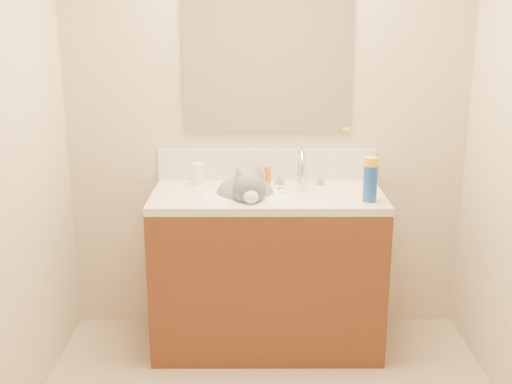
{
  "coord_description": "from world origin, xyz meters",
  "views": [
    {
      "loc": [
        -0.06,
        -2.22,
        1.76
      ],
      "look_at": [
        -0.06,
        0.92,
        0.88
      ],
      "focal_mm": 45.0,
      "sensor_mm": 36.0,
      "label": 1
    }
  ],
  "objects_px": {
    "spray_can": "(370,183)",
    "cat": "(246,197)",
    "vanity_cabinet": "(267,274)",
    "silver_jar": "(263,177)",
    "faucet": "(301,171)",
    "amber_bottle": "(267,175)",
    "basin": "(244,208)",
    "pill_bottle": "(198,174)"
  },
  "relations": [
    {
      "from": "spray_can",
      "to": "cat",
      "type": "bearing_deg",
      "value": 166.42
    },
    {
      "from": "vanity_cabinet",
      "to": "cat",
      "type": "bearing_deg",
      "value": 178.72
    },
    {
      "from": "amber_bottle",
      "to": "spray_can",
      "type": "xyz_separation_m",
      "value": [
        0.5,
        -0.34,
        0.05
      ]
    },
    {
      "from": "vanity_cabinet",
      "to": "silver_jar",
      "type": "height_order",
      "value": "silver_jar"
    },
    {
      "from": "amber_bottle",
      "to": "spray_can",
      "type": "relative_size",
      "value": 0.5
    },
    {
      "from": "vanity_cabinet",
      "to": "pill_bottle",
      "type": "distance_m",
      "value": 0.65
    },
    {
      "from": "vanity_cabinet",
      "to": "pill_bottle",
      "type": "height_order",
      "value": "pill_bottle"
    },
    {
      "from": "faucet",
      "to": "cat",
      "type": "relative_size",
      "value": 0.6
    },
    {
      "from": "amber_bottle",
      "to": "cat",
      "type": "bearing_deg",
      "value": -119.94
    },
    {
      "from": "basin",
      "to": "spray_can",
      "type": "height_order",
      "value": "spray_can"
    },
    {
      "from": "basin",
      "to": "amber_bottle",
      "type": "height_order",
      "value": "amber_bottle"
    },
    {
      "from": "basin",
      "to": "faucet",
      "type": "relative_size",
      "value": 1.61
    },
    {
      "from": "faucet",
      "to": "cat",
      "type": "distance_m",
      "value": 0.34
    },
    {
      "from": "spray_can",
      "to": "vanity_cabinet",
      "type": "bearing_deg",
      "value": 163.83
    },
    {
      "from": "faucet",
      "to": "silver_jar",
      "type": "bearing_deg",
      "value": 160.46
    },
    {
      "from": "pill_bottle",
      "to": "spray_can",
      "type": "height_order",
      "value": "spray_can"
    },
    {
      "from": "vanity_cabinet",
      "to": "pill_bottle",
      "type": "xyz_separation_m",
      "value": [
        -0.37,
        0.17,
        0.51
      ]
    },
    {
      "from": "pill_bottle",
      "to": "silver_jar",
      "type": "relative_size",
      "value": 1.81
    },
    {
      "from": "faucet",
      "to": "cat",
      "type": "height_order",
      "value": "faucet"
    },
    {
      "from": "basin",
      "to": "silver_jar",
      "type": "height_order",
      "value": "silver_jar"
    },
    {
      "from": "amber_bottle",
      "to": "spray_can",
      "type": "height_order",
      "value": "spray_can"
    },
    {
      "from": "silver_jar",
      "to": "vanity_cabinet",
      "type": "bearing_deg",
      "value": -83.77
    },
    {
      "from": "pill_bottle",
      "to": "spray_can",
      "type": "xyz_separation_m",
      "value": [
        0.88,
        -0.32,
        0.04
      ]
    },
    {
      "from": "pill_bottle",
      "to": "amber_bottle",
      "type": "height_order",
      "value": "pill_bottle"
    },
    {
      "from": "vanity_cabinet",
      "to": "cat",
      "type": "relative_size",
      "value": 2.58
    },
    {
      "from": "silver_jar",
      "to": "amber_bottle",
      "type": "height_order",
      "value": "amber_bottle"
    },
    {
      "from": "faucet",
      "to": "amber_bottle",
      "type": "distance_m",
      "value": 0.19
    },
    {
      "from": "basin",
      "to": "amber_bottle",
      "type": "xyz_separation_m",
      "value": [
        0.12,
        0.23,
        0.12
      ]
    },
    {
      "from": "cat",
      "to": "amber_bottle",
      "type": "distance_m",
      "value": 0.24
    },
    {
      "from": "vanity_cabinet",
      "to": "basin",
      "type": "height_order",
      "value": "basin"
    },
    {
      "from": "spray_can",
      "to": "faucet",
      "type": "bearing_deg",
      "value": 138.72
    },
    {
      "from": "vanity_cabinet",
      "to": "silver_jar",
      "type": "bearing_deg",
      "value": 96.23
    },
    {
      "from": "pill_bottle",
      "to": "cat",
      "type": "bearing_deg",
      "value": -32.62
    },
    {
      "from": "basin",
      "to": "amber_bottle",
      "type": "distance_m",
      "value": 0.28
    },
    {
      "from": "pill_bottle",
      "to": "vanity_cabinet",
      "type": "bearing_deg",
      "value": -24.57
    },
    {
      "from": "silver_jar",
      "to": "amber_bottle",
      "type": "distance_m",
      "value": 0.03
    },
    {
      "from": "basin",
      "to": "pill_bottle",
      "type": "height_order",
      "value": "pill_bottle"
    },
    {
      "from": "vanity_cabinet",
      "to": "amber_bottle",
      "type": "bearing_deg",
      "value": 89.36
    },
    {
      "from": "vanity_cabinet",
      "to": "pill_bottle",
      "type": "relative_size",
      "value": 10.14
    },
    {
      "from": "vanity_cabinet",
      "to": "spray_can",
      "type": "relative_size",
      "value": 6.33
    },
    {
      "from": "cat",
      "to": "faucet",
      "type": "bearing_deg",
      "value": 16.8
    },
    {
      "from": "spray_can",
      "to": "silver_jar",
      "type": "bearing_deg",
      "value": 145.95
    }
  ]
}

